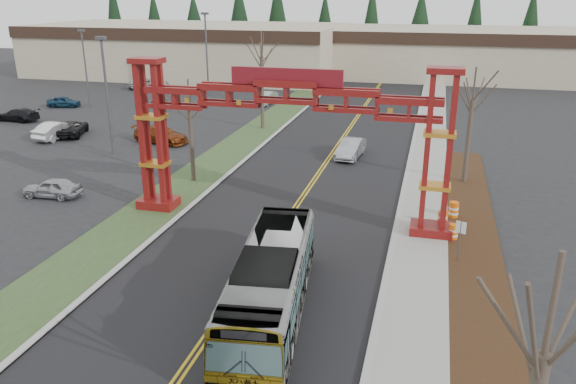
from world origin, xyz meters
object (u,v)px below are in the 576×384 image
(bare_tree_right_far, at_px, (473,101))
(barrel_north, at_px, (454,210))
(parked_car_far_c, at_px, (18,115))
(bare_tree_median_mid, at_px, (189,109))
(parked_car_far_a, at_px, (266,98))
(gateway_arch, at_px, (286,118))
(parked_car_mid_b, at_px, (64,102))
(silver_sedan, at_px, (351,148))
(street_sign, at_px, (460,233))
(light_pole_far, at_px, (206,48))
(parked_car_near_c, at_px, (71,128))
(barrel_mid, at_px, (442,219))
(parked_car_mid_a, at_px, (161,135))
(light_pole_mid, at_px, (85,63))
(parked_car_near_b, at_px, (58,130))
(bare_tree_right_near, at_px, (543,357))
(retail_building_east, at_px, (455,53))
(parked_car_far_b, at_px, (145,83))
(barrel_south, at_px, (453,232))
(parked_car_near_a, at_px, (52,188))
(transit_bus, at_px, (271,283))
(retail_building_west, at_px, (189,49))
(light_pole_near, at_px, (106,88))

(bare_tree_right_far, xyz_separation_m, barrel_north, (-0.80, -6.80, -5.15))
(parked_car_far_c, bearing_deg, bare_tree_median_mid, 66.53)
(bare_tree_median_mid, bearing_deg, parked_car_far_a, 96.62)
(gateway_arch, relative_size, parked_car_mid_b, 5.07)
(silver_sedan, relative_size, street_sign, 2.04)
(barrel_north, bearing_deg, light_pole_far, 130.42)
(parked_car_near_c, relative_size, barrel_mid, 4.88)
(parked_car_mid_a, bearing_deg, parked_car_far_a, 0.78)
(bare_tree_median_mid, distance_m, light_pole_mid, 30.92)
(parked_car_near_b, xyz_separation_m, bare_tree_right_near, (34.44, -31.91, 5.13))
(retail_building_east, relative_size, parked_car_near_c, 7.87)
(parked_car_far_c, distance_m, bare_tree_right_far, 43.95)
(parked_car_far_c, height_order, bare_tree_right_near, bare_tree_right_near)
(light_pole_mid, bearing_deg, barrel_mid, -33.36)
(street_sign, bearing_deg, parked_car_far_c, 153.22)
(light_pole_far, height_order, barrel_north, light_pole_far)
(parked_car_far_b, bearing_deg, barrel_south, 152.61)
(parked_car_near_a, bearing_deg, parked_car_near_c, -152.58)
(transit_bus, relative_size, light_pole_far, 1.08)
(transit_bus, relative_size, bare_tree_median_mid, 1.53)
(retail_building_west, distance_m, barrel_mid, 65.41)
(parked_car_far_a, distance_m, parked_car_far_c, 26.11)
(parked_car_mid_a, height_order, light_pole_far, light_pole_far)
(barrel_north, bearing_deg, parked_car_far_a, 124.01)
(parked_car_near_a, height_order, barrel_north, parked_car_near_a)
(retail_building_west, relative_size, parked_car_mid_a, 9.27)
(parked_car_near_b, distance_m, light_pole_far, 24.67)
(parked_car_mid_a, bearing_deg, gateway_arch, -121.59)
(silver_sedan, xyz_separation_m, parked_car_mid_b, (-34.28, 11.85, -0.11))
(light_pole_mid, xyz_separation_m, light_pole_far, (10.28, 10.11, 0.87))
(light_pole_near, bearing_deg, gateway_arch, -30.11)
(street_sign, bearing_deg, barrel_mid, 99.83)
(light_pole_near, relative_size, light_pole_mid, 1.09)
(retail_building_east, bearing_deg, street_sign, -90.60)
(parked_car_near_a, bearing_deg, bare_tree_right_far, 107.14)
(parked_car_mid_a, bearing_deg, parked_car_far_c, 88.56)
(parked_car_near_b, bearing_deg, light_pole_far, -93.09)
(parked_car_mid_b, distance_m, parked_car_far_b, 14.21)
(silver_sedan, relative_size, parked_car_mid_a, 0.88)
(barrel_mid, bearing_deg, parked_car_near_c, 157.96)
(retail_building_east, bearing_deg, parked_car_near_c, -125.58)
(parked_car_near_a, relative_size, parked_car_far_b, 0.75)
(parked_car_far_c, bearing_deg, barrel_south, 70.36)
(parked_car_mid_b, bearing_deg, parked_car_far_c, 164.22)
(parked_car_near_c, bearing_deg, barrel_north, 141.21)
(light_pole_mid, xyz_separation_m, barrel_north, (39.36, -24.04, -4.35))
(street_sign, bearing_deg, bare_tree_median_mid, 154.69)
(gateway_arch, bearing_deg, parked_car_far_a, 108.80)
(light_pole_near, bearing_deg, light_pole_mid, 127.87)
(light_pole_far, xyz_separation_m, barrel_north, (29.08, -34.14, -5.23))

